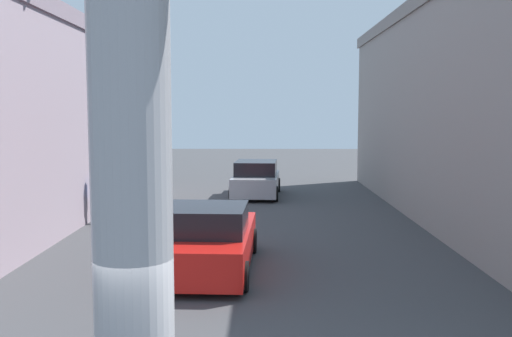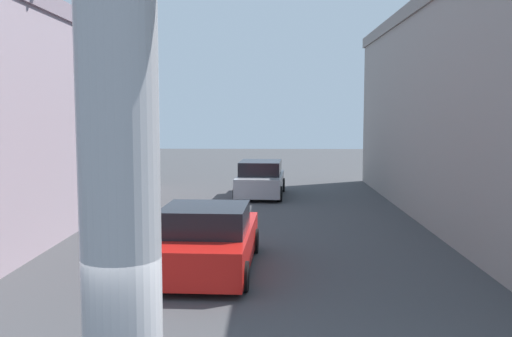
{
  "view_description": "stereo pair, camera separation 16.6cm",
  "coord_description": "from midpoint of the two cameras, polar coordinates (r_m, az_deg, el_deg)",
  "views": [
    {
      "loc": [
        0.13,
        -5.18,
        3.67
      ],
      "look_at": [
        0.0,
        6.33,
        2.54
      ],
      "focal_mm": 40.0,
      "sensor_mm": 36.0,
      "label": 1
    },
    {
      "loc": [
        0.3,
        -5.18,
        3.67
      ],
      "look_at": [
        0.0,
        6.33,
        2.54
      ],
      "focal_mm": 40.0,
      "sensor_mm": 36.0,
      "label": 2
    }
  ],
  "objects": [
    {
      "name": "palm_tree_far_left",
      "position": [
        24.97,
        -14.23,
        10.03
      ],
      "size": [
        3.45,
        3.45,
        9.27
      ],
      "color": "brown",
      "rests_on": "ground"
    },
    {
      "name": "pedestrian_far_left",
      "position": [
        19.63,
        -15.15,
        -2.44
      ],
      "size": [
        0.4,
        0.4,
        1.7
      ],
      "color": "#3F3833",
      "rests_on": "ground"
    },
    {
      "name": "palm_tree_mid_left",
      "position": [
        16.2,
        -22.35,
        7.83
      ],
      "size": [
        2.63,
        2.57,
        7.57
      ],
      "color": "brown",
      "rests_on": "ground"
    },
    {
      "name": "ground_plane",
      "position": [
        15.62,
        0.66,
        -7.99
      ],
      "size": [
        85.85,
        85.85,
        0.0
      ],
      "primitive_type": "plane",
      "color": "#424244"
    },
    {
      "name": "car_far",
      "position": [
        25.12,
        0.64,
        -1.11
      ],
      "size": [
        2.24,
        4.33,
        1.56
      ],
      "color": "black",
      "rests_on": "ground"
    },
    {
      "name": "car_lead",
      "position": [
        13.43,
        -4.52,
        -7.19
      ],
      "size": [
        2.31,
        4.76,
        1.56
      ],
      "color": "black",
      "rests_on": "ground"
    }
  ]
}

